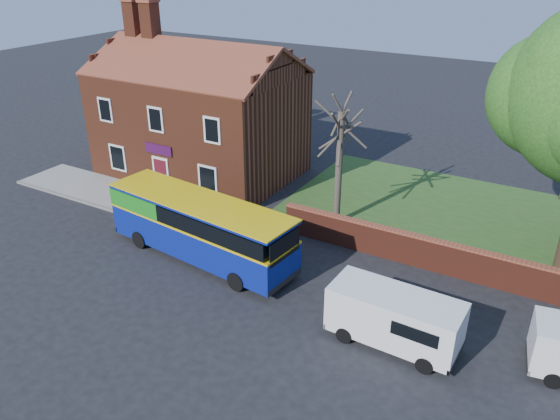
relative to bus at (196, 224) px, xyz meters
The scene contains 9 objects.
ground 3.19m from the bus, 77.63° to the right, with size 120.00×120.00×0.00m, color black.
pavement 7.33m from the bus, 154.08° to the left, with size 18.00×3.50×0.12m, color gray.
kerb 6.77m from the bus, 167.94° to the left, with size 18.00×0.15×0.14m, color slate.
grass_strip 17.17m from the bus, 37.38° to the left, with size 26.00×12.00×0.04m, color #426B28.
shop_building 11.10m from the bus, 126.01° to the left, with size 12.30×8.13×10.50m.
boundary_wall 14.29m from the bus, 17.85° to the left, with size 22.00×0.38×1.60m.
bus is the anchor object (origin of this frame).
van_near 10.57m from the bus, ahead, with size 4.96×2.18×2.15m.
bare_tree 8.02m from the bus, 55.36° to the left, with size 2.55×3.04×6.80m.
Camera 1 is at (14.39, -15.27, 13.70)m, focal length 35.00 mm.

